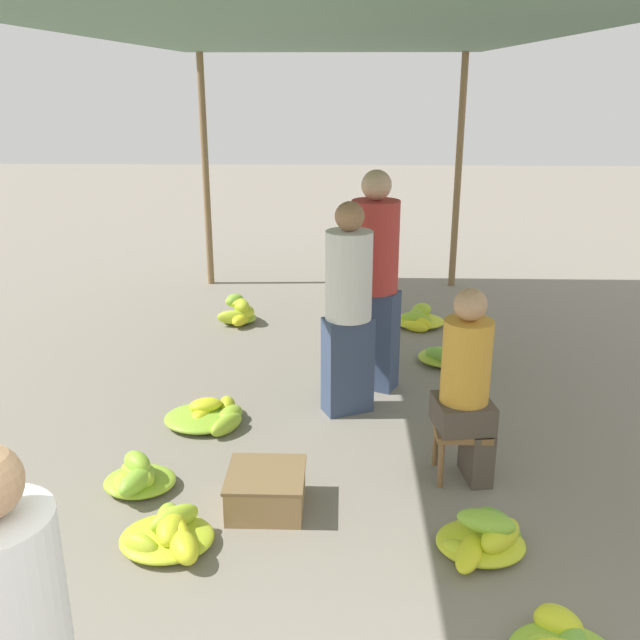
# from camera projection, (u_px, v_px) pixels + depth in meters

# --- Properties ---
(canopy_post_back_left) EXTENTS (0.08, 0.08, 2.69)m
(canopy_post_back_left) POSITION_uv_depth(u_px,v_px,m) (206.00, 173.00, 8.40)
(canopy_post_back_left) COLOR olive
(canopy_post_back_left) RESTS_ON ground
(canopy_post_back_right) EXTENTS (0.08, 0.08, 2.69)m
(canopy_post_back_right) POSITION_uv_depth(u_px,v_px,m) (458.00, 174.00, 8.31)
(canopy_post_back_right) COLOR olive
(canopy_post_back_right) RESTS_ON ground
(canopy_tarp) EXTENTS (3.37, 7.47, 0.04)m
(canopy_tarp) POSITION_uv_depth(u_px,v_px,m) (323.00, 30.00, 4.57)
(canopy_tarp) COLOR #567A60
(canopy_tarp) RESTS_ON canopy_post_front_left
(stool) EXTENTS (0.34, 0.34, 0.35)m
(stool) POSITION_uv_depth(u_px,v_px,m) (461.00, 436.00, 4.48)
(stool) COLOR brown
(stool) RESTS_ON ground
(vendor_seated) EXTENTS (0.38, 0.38, 1.25)m
(vendor_seated) POSITION_uv_depth(u_px,v_px,m) (468.00, 384.00, 4.36)
(vendor_seated) COLOR #4C4238
(vendor_seated) RESTS_ON ground
(banana_pile_left_0) EXTENTS (0.51, 0.59, 0.20)m
(banana_pile_left_0) POSITION_uv_depth(u_px,v_px,m) (169.00, 534.00, 3.86)
(banana_pile_left_0) COLOR yellow
(banana_pile_left_0) RESTS_ON ground
(banana_pile_left_1) EXTENTS (0.45, 0.48, 0.25)m
(banana_pile_left_1) POSITION_uv_depth(u_px,v_px,m) (137.00, 478.00, 4.36)
(banana_pile_left_1) COLOR #84B934
(banana_pile_left_1) RESTS_ON ground
(banana_pile_left_2) EXTENTS (0.61, 0.56, 0.18)m
(banana_pile_left_2) POSITION_uv_depth(u_px,v_px,m) (210.00, 416.00, 5.23)
(banana_pile_left_2) COLOR yellow
(banana_pile_left_2) RESTS_ON ground
(banana_pile_left_3) EXTENTS (0.39, 0.50, 0.31)m
(banana_pile_left_3) POSITION_uv_depth(u_px,v_px,m) (239.00, 312.00, 7.34)
(banana_pile_left_3) COLOR yellow
(banana_pile_left_3) RESTS_ON ground
(banana_pile_right_0) EXTENTS (0.51, 0.63, 0.25)m
(banana_pile_right_0) POSITION_uv_depth(u_px,v_px,m) (484.00, 538.00, 3.81)
(banana_pile_right_0) COLOR #BDD02A
(banana_pile_right_0) RESTS_ON ground
(banana_pile_right_1) EXTENTS (0.54, 0.51, 0.22)m
(banana_pile_right_1) POSITION_uv_depth(u_px,v_px,m) (450.00, 355.00, 6.35)
(banana_pile_right_1) COLOR #7EB736
(banana_pile_right_1) RESTS_ON ground
(banana_pile_right_2) EXTENTS (0.53, 0.53, 0.21)m
(banana_pile_right_2) POSITION_uv_depth(u_px,v_px,m) (418.00, 320.00, 7.29)
(banana_pile_right_2) COLOR #A3C62F
(banana_pile_right_2) RESTS_ON ground
(crate_near) EXTENTS (0.46, 0.46, 0.23)m
(crate_near) POSITION_uv_depth(u_px,v_px,m) (266.00, 490.00, 4.20)
(crate_near) COLOR #9E7A4C
(crate_near) RESTS_ON ground
(shopper_walking_mid) EXTENTS (0.50, 0.50, 1.77)m
(shopper_walking_mid) POSITION_uv_depth(u_px,v_px,m) (374.00, 279.00, 5.61)
(shopper_walking_mid) COLOR #384766
(shopper_walking_mid) RESTS_ON ground
(shopper_walking_far) EXTENTS (0.45, 0.45, 1.61)m
(shopper_walking_far) POSITION_uv_depth(u_px,v_px,m) (348.00, 307.00, 5.20)
(shopper_walking_far) COLOR #384766
(shopper_walking_far) RESTS_ON ground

